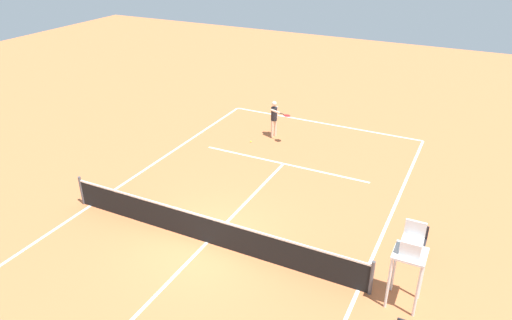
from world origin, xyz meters
TOP-DOWN VIEW (x-y plane):
  - ground_plane at (0.00, 0.00)m, footprint 60.00×60.00m
  - court_lines at (0.00, 0.00)m, footprint 9.63×21.73m
  - tennis_net at (0.00, 0.00)m, footprint 10.23×0.10m
  - player_serving at (1.48, -8.28)m, footprint 1.18×0.92m
  - tennis_ball at (2.16, -7.23)m, footprint 0.07×0.07m
  - umpire_chair at (-5.89, -0.07)m, footprint 0.80×0.80m
  - courtside_chair_mid at (-5.89, -2.29)m, footprint 0.44×0.46m

SIDE VIEW (x-z plane):
  - ground_plane at x=0.00m, z-range 0.00..0.00m
  - court_lines at x=0.00m, z-range 0.00..0.01m
  - tennis_ball at x=2.16m, z-range 0.00..0.07m
  - tennis_net at x=0.00m, z-range -0.04..1.03m
  - courtside_chair_mid at x=-5.89m, z-range 0.06..1.01m
  - player_serving at x=1.48m, z-range 0.16..1.87m
  - umpire_chair at x=-5.89m, z-range 0.40..2.81m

